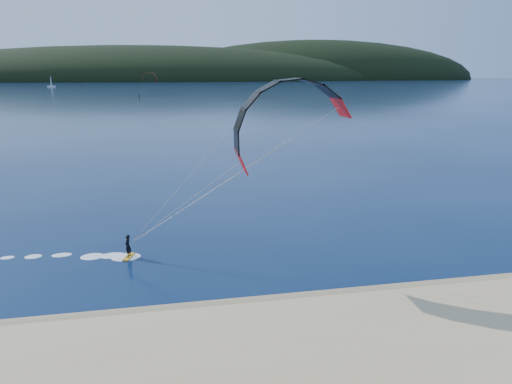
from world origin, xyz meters
TOP-DOWN VIEW (x-y plane):
  - ground at (0.00, 0.00)m, footprint 1800.00×1800.00m
  - wet_sand at (0.00, 4.50)m, footprint 220.00×2.50m
  - headland at (0.63, 745.28)m, footprint 1200.00×310.00m
  - kitesurfer_near at (4.37, 8.77)m, footprint 24.93×6.94m
  - kitesurfer_far at (-15.53, 202.10)m, footprint 10.59×7.96m
  - sailboat at (-115.47, 402.52)m, footprint 7.01×4.54m

SIDE VIEW (x-z plane):
  - ground at x=0.00m, z-range 0.00..0.00m
  - headland at x=0.63m, z-range -70.00..70.00m
  - wet_sand at x=0.00m, z-range 0.00..0.10m
  - sailboat at x=-115.47m, z-range -4.28..5.76m
  - kitesurfer_near at x=4.37m, z-range 1.45..14.99m
  - kitesurfer_far at x=-15.53m, z-range 2.85..15.26m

